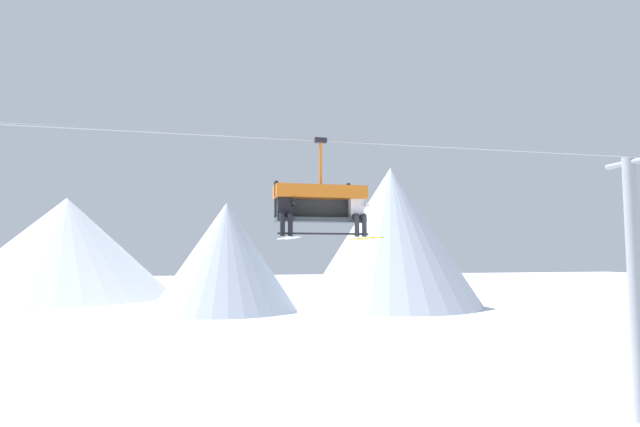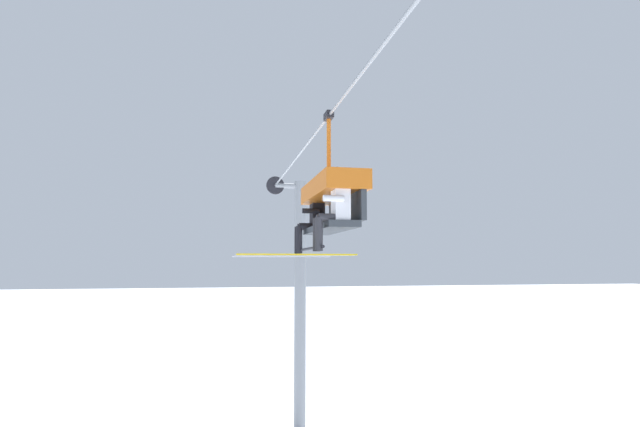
{
  "view_description": "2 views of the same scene",
  "coord_description": "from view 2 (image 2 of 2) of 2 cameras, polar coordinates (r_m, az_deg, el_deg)",
  "views": [
    {
      "loc": [
        -3.34,
        -12.0,
        4.7
      ],
      "look_at": [
        -0.75,
        -0.62,
        5.65
      ],
      "focal_mm": 28.0,
      "sensor_mm": 36.0,
      "label": 1
    },
    {
      "loc": [
        7.07,
        -2.59,
        4.91
      ],
      "look_at": [
        -1.07,
        -0.89,
        5.75
      ],
      "focal_mm": 28.0,
      "sensor_mm": 36.0,
      "label": 2
    }
  ],
  "objects": [
    {
      "name": "lift_cable",
      "position": [
        7.53,
        2.65,
        13.14
      ],
      "size": [
        18.91,
        0.05,
        0.05
      ],
      "color": "gray"
    },
    {
      "name": "chairlift_chair",
      "position": [
        8.14,
        1.53,
        1.84
      ],
      "size": [
        2.13,
        0.74,
        2.28
      ],
      "color": "#33383D"
    },
    {
      "name": "lift_tower_near",
      "position": [
        15.59,
        -2.36,
        -9.2
      ],
      "size": [
        0.36,
        1.88,
        7.63
      ],
      "color": "gray",
      "rests_on": "ground_plane"
    },
    {
      "name": "skier_white",
      "position": [
        7.23,
        1.44,
        0.62
      ],
      "size": [
        0.48,
        1.7,
        1.34
      ],
      "color": "silver"
    },
    {
      "name": "skier_black",
      "position": [
        8.89,
        -1.09,
        -0.58
      ],
      "size": [
        0.48,
        1.7,
        1.34
      ],
      "color": "black"
    }
  ]
}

